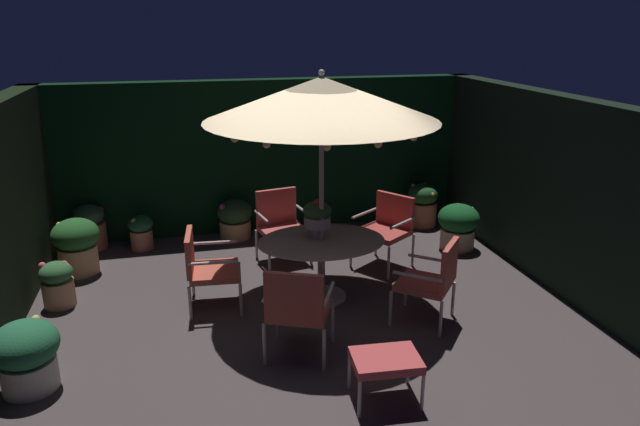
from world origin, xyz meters
TOP-DOWN VIEW (x-y plane):
  - ground_plane at (0.00, 0.00)m, footprint 6.83×6.40m
  - hedge_backdrop_rear at (0.00, 3.05)m, footprint 6.83×0.30m
  - hedge_backdrop_right at (3.27, 0.00)m, footprint 0.30×6.40m
  - patio_dining_table at (0.27, 0.34)m, footprint 1.52×1.22m
  - patio_umbrella at (0.27, 0.34)m, footprint 2.61×2.61m
  - centerpiece_planter at (0.25, 0.46)m, footprint 0.34×0.34m
  - patio_chair_north at (1.32, -0.53)m, footprint 0.81×0.81m
  - patio_chair_northeast at (1.38, 1.12)m, footprint 0.87×0.88m
  - patio_chair_east at (0.01, 1.68)m, footprint 0.74×0.67m
  - patio_chair_southeast at (-1.08, 0.45)m, footprint 0.65×0.70m
  - patio_chair_south at (-0.27, -0.90)m, footprint 0.79×0.76m
  - ottoman_footrest at (0.35, -1.73)m, footprint 0.62×0.48m
  - potted_plant_left_far at (-2.78, 0.88)m, footprint 0.37×0.37m
  - potted_plant_right_far at (-0.53, 2.68)m, footprint 0.54×0.54m
  - potted_plant_left_near at (2.61, 1.44)m, footprint 0.60×0.60m
  - potted_plant_back_center at (-1.92, 2.52)m, footprint 0.36×0.36m
  - potted_plant_back_right at (-2.69, 1.82)m, footprint 0.60×0.60m
  - potted_plant_front_corner at (-2.75, -0.81)m, footprint 0.60×0.60m
  - potted_plant_back_left at (2.51, 2.52)m, footprint 0.49×0.49m
  - potted_plant_right_near at (-2.66, 2.74)m, footprint 0.46×0.46m

SIDE VIEW (x-z plane):
  - ground_plane at x=0.00m, z-range -0.02..0.00m
  - potted_plant_back_center at x=-1.92m, z-range 0.02..0.53m
  - potted_plant_left_far at x=-2.78m, z-range 0.01..0.57m
  - potted_plant_right_far at x=-0.53m, z-range 0.02..0.62m
  - potted_plant_right_near at x=-2.66m, z-range 0.00..0.66m
  - potted_plant_front_corner at x=-2.75m, z-range 0.03..0.70m
  - potted_plant_left_near at x=2.61m, z-range 0.03..0.70m
  - potted_plant_back_left at x=2.51m, z-range 0.02..0.71m
  - ottoman_footrest at x=0.35m, z-range 0.16..0.60m
  - potted_plant_back_right at x=-2.69m, z-range 0.03..0.79m
  - patio_chair_southeast at x=-1.08m, z-range 0.07..0.99m
  - patio_chair_north at x=1.32m, z-range 0.06..1.03m
  - patio_chair_east at x=0.01m, z-range 0.07..1.05m
  - patio_chair_northeast at x=1.38m, z-range 0.09..1.06m
  - patio_chair_south at x=-0.27m, z-range 0.09..1.08m
  - patio_dining_table at x=0.27m, z-range 0.22..0.98m
  - centerpiece_planter at x=0.25m, z-range 0.80..1.26m
  - hedge_backdrop_rear at x=0.00m, z-range 0.00..2.37m
  - hedge_backdrop_right at x=3.27m, z-range 0.00..2.37m
  - patio_umbrella at x=0.27m, z-range 1.04..3.76m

